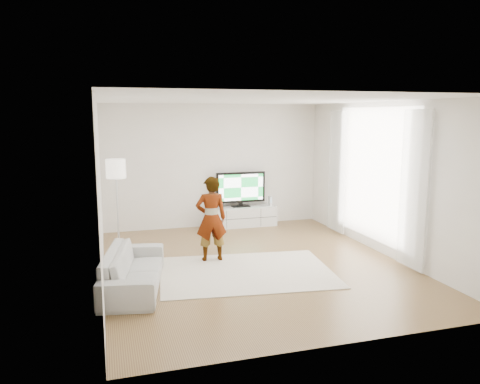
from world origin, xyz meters
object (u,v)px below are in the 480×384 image
object	(u,v)px
sofa	(133,269)
floor_lamp	(116,173)
rug	(246,272)
television	(241,188)
media_console	(241,217)
player	(211,219)

from	to	relation	value
sofa	floor_lamp	xyz separation A→B (m)	(-0.13, 2.49, 1.16)
rug	television	bearing A→B (deg)	75.07
sofa	floor_lamp	distance (m)	2.75
television	rug	distance (m)	3.38
media_console	player	bearing A→B (deg)	-117.98
television	sofa	bearing A→B (deg)	-128.66
television	sofa	world-z (taller)	television
rug	player	world-z (taller)	player
player	floor_lamp	size ratio (longest dim) A/B	0.88
rug	floor_lamp	size ratio (longest dim) A/B	1.63
rug	player	bearing A→B (deg)	117.15
sofa	player	bearing A→B (deg)	-45.38
floor_lamp	sofa	bearing A→B (deg)	-87.06
player	sofa	xyz separation A→B (m)	(-1.41, -0.95, -0.47)
television	sofa	distance (m)	4.29
television	floor_lamp	size ratio (longest dim) A/B	0.68
player	rug	bearing A→B (deg)	119.54
media_console	player	distance (m)	2.70
sofa	rug	bearing A→B (deg)	-74.02
television	player	xyz separation A→B (m)	(-1.24, -2.36, -0.13)
player	sofa	size ratio (longest dim) A/B	0.76
rug	floor_lamp	xyz separation A→B (m)	(-1.94, 2.32, 1.44)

